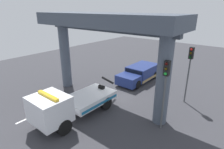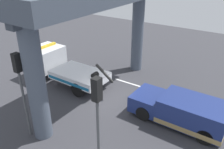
{
  "view_description": "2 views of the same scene",
  "coord_description": "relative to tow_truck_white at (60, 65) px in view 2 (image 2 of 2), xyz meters",
  "views": [
    {
      "loc": [
        11.32,
        9.22,
        7.37
      ],
      "look_at": [
        -1.18,
        -0.9,
        1.49
      ],
      "focal_mm": 29.41,
      "sensor_mm": 36.0,
      "label": 1
    },
    {
      "loc": [
        -7.4,
        10.92,
        8.21
      ],
      "look_at": [
        0.12,
        -0.22,
        1.59
      ],
      "focal_mm": 37.45,
      "sensor_mm": 36.0,
      "label": 2
    }
  ],
  "objects": [
    {
      "name": "ground_plane",
      "position": [
        -4.64,
        0.01,
        -1.25
      ],
      "size": [
        60.0,
        40.0,
        0.1
      ],
      "primitive_type": "cube",
      "color": "#38383D"
    },
    {
      "name": "lane_stripe_west",
      "position": [
        -10.64,
        -2.4,
        -1.2
      ],
      "size": [
        2.6,
        0.16,
        0.01
      ],
      "primitive_type": "cube",
      "color": "silver",
      "rests_on": "ground"
    },
    {
      "name": "lane_stripe_mid",
      "position": [
        -4.64,
        -2.4,
        -1.2
      ],
      "size": [
        2.6,
        0.16,
        0.01
      ],
      "primitive_type": "cube",
      "color": "silver",
      "rests_on": "ground"
    },
    {
      "name": "lane_stripe_east",
      "position": [
        1.36,
        -2.4,
        -1.2
      ],
      "size": [
        2.6,
        0.16,
        0.01
      ],
      "primitive_type": "cube",
      "color": "silver",
      "rests_on": "ground"
    },
    {
      "name": "tow_truck_white",
      "position": [
        0.0,
        0.0,
        0.0
      ],
      "size": [
        7.26,
        2.47,
        2.46
      ],
      "color": "white",
      "rests_on": "ground"
    },
    {
      "name": "towed_van_green",
      "position": [
        -9.32,
        0.01,
        -0.42
      ],
      "size": [
        5.22,
        2.26,
        1.58
      ],
      "color": "navy",
      "rests_on": "ground"
    },
    {
      "name": "overpass_structure",
      "position": [
        -3.73,
        0.01,
        4.63
      ],
      "size": [
        3.6,
        11.93,
        7.01
      ],
      "color": "#4C5666",
      "rests_on": "ground"
    },
    {
      "name": "traffic_light_near",
      "position": [
        -7.63,
        5.37,
        2.14
      ],
      "size": [
        0.39,
        0.32,
        4.59
      ],
      "color": "#515456",
      "rests_on": "ground"
    },
    {
      "name": "traffic_light_far",
      "position": [
        -3.13,
        5.37,
        2.09
      ],
      "size": [
        0.39,
        0.32,
        4.53
      ],
      "color": "#515456",
      "rests_on": "ground"
    }
  ]
}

